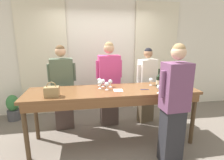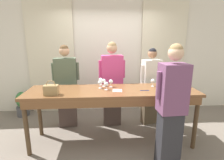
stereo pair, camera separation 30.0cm
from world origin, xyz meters
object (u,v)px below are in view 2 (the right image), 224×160
Objects in this scene: wine_glass_center_mid at (106,84)px; wine_glass_center_left at (153,81)px; wine_glass_front_right at (104,81)px; guest_pink_top at (112,84)px; wine_glass_back_left at (100,83)px; guest_olive_jacket at (66,86)px; guest_cream_sweater at (151,86)px; wine_glass_front_left at (111,82)px; wine_glass_back_mid at (158,89)px; tasting_bar at (112,96)px; wine_glass_front_mid at (186,81)px; potted_plant at (22,104)px; wine_glass_center_right at (101,80)px; wine_bottle at (160,82)px; handbag at (51,90)px; host_pouring at (171,108)px.

wine_glass_center_left is at bearing 10.89° from wine_glass_center_mid.
wine_glass_front_right and wine_glass_center_mid have the same top height.
wine_glass_front_right is at bearing -112.60° from guest_pink_top.
wine_glass_center_left is at bearing 3.34° from wine_glass_back_left.
guest_cream_sweater is (1.76, 0.00, -0.02)m from guest_olive_jacket.
wine_glass_front_left is 0.85m from wine_glass_back_mid.
wine_glass_back_mid is at bearing -22.93° from tasting_bar.
wine_glass_back_left is 0.08× the size of guest_pink_top.
wine_glass_front_mid is 1.44m from wine_glass_center_mid.
wine_glass_back_mid is at bearing -29.05° from potted_plant.
guest_olive_jacket is (-0.70, 0.34, -0.20)m from wine_glass_center_right.
wine_glass_back_mid is 0.23× the size of potted_plant.
wine_glass_back_left is (-1.04, 0.07, -0.02)m from wine_bottle.
wine_glass_front_left is 1.00× the size of wine_glass_front_right.
wine_glass_front_mid is 1.00× the size of wine_glass_center_right.
wine_glass_front_right is 1.00× the size of wine_glass_center_mid.
guest_cream_sweater is (0.87, 0.48, -0.23)m from wine_glass_front_left.
wine_glass_center_mid reaches higher than potted_plant.
guest_olive_jacket is (-0.75, 0.43, -0.20)m from wine_glass_front_right.
wine_glass_back_mid is (-0.06, -0.48, 0.00)m from wine_glass_center_left.
wine_glass_back_left is at bearing -38.73° from guest_olive_jacket.
guest_pink_top is at bearing 41.03° from handbag.
guest_olive_jacket is (-0.90, 0.68, -0.01)m from tasting_bar.
wine_glass_center_right is 1.38m from host_pouring.
wine_glass_front_mid and wine_glass_center_left have the same top height.
wine_glass_front_right is at bearing 28.09° from handbag.
wine_glass_back_mid is at bearing -33.15° from wine_glass_front_right.
guest_pink_top is (1.00, 0.87, -0.15)m from handbag.
wine_glass_front_right is 1.00× the size of wine_glass_back_left.
wine_glass_front_left is 1.00× the size of wine_glass_center_right.
wine_glass_front_mid and wine_glass_center_mid have the same top height.
handbag reaches higher than wine_glass_center_right.
potted_plant is (-1.12, 1.43, -0.77)m from handbag.
guest_olive_jacket reaches higher than wine_glass_front_right.
tasting_bar is 0.28m from wine_glass_front_left.
wine_glass_center_right is 0.08× the size of host_pouring.
wine_glass_center_right is (0.76, 0.52, 0.01)m from handbag.
host_pouring reaches higher than wine_glass_front_right.
wine_glass_center_right reaches higher than tasting_bar.
wine_glass_front_right is at bearing -27.20° from potted_plant.
wine_glass_center_left is 0.08× the size of host_pouring.
wine_glass_front_right is 0.50m from guest_pink_top.
wine_bottle is 2.38× the size of wine_glass_center_right.
wine_glass_back_left is at bearing 154.82° from wine_glass_back_mid.
wine_glass_center_mid is 1.05m from guest_olive_jacket.
tasting_bar is 20.91× the size of wine_glass_center_right.
wine_bottle reaches higher than wine_glass_front_left.
wine_glass_front_right is 0.08× the size of guest_cream_sweater.
handbag reaches higher than wine_glass_front_left.
tasting_bar is 20.91× the size of wine_glass_back_left.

